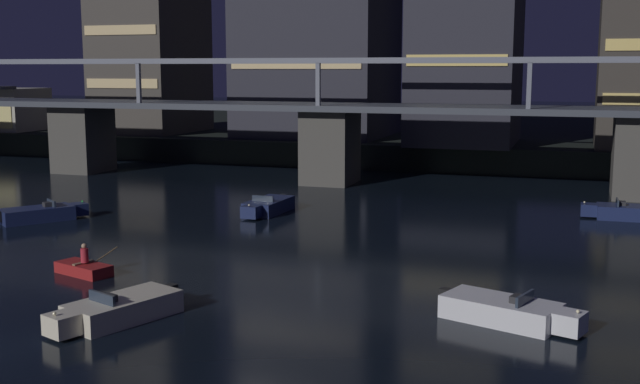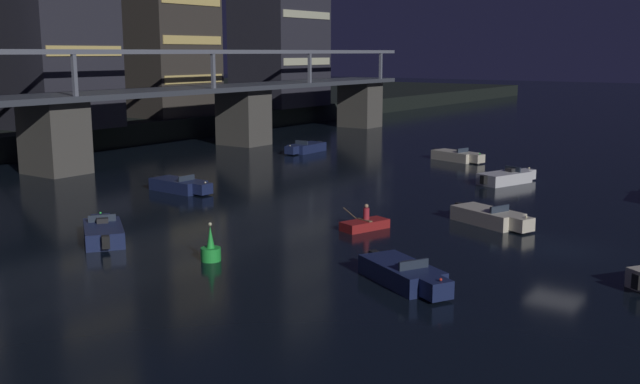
% 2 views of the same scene
% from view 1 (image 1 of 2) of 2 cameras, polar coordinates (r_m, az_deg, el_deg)
% --- Properties ---
extents(far_riverbank, '(240.00, 80.00, 2.20)m').
position_cam_1_polar(far_riverbank, '(106.27, 8.59, 4.77)').
color(far_riverbank, black).
rests_on(far_riverbank, ground).
extents(river_bridge, '(93.51, 6.40, 9.38)m').
position_cam_1_polar(river_bridge, '(59.41, 0.75, 4.57)').
color(river_bridge, '#4C4944').
rests_on(river_bridge, ground).
extents(tower_west_low, '(8.42, 11.21, 25.71)m').
position_cam_1_polar(tower_west_low, '(83.18, -12.27, 13.07)').
color(tower_west_low, '#423D38').
rests_on(tower_west_low, far_riverbank).
extents(speedboat_near_left, '(5.12, 2.99, 1.16)m').
position_cam_1_polar(speedboat_near_left, '(27.91, 13.39, -8.41)').
color(speedboat_near_left, silver).
rests_on(speedboat_near_left, ground).
extents(speedboat_near_center, '(2.00, 5.22, 1.16)m').
position_cam_1_polar(speedboat_near_center, '(47.46, -3.85, -1.04)').
color(speedboat_near_center, '#19234C').
rests_on(speedboat_near_center, ground).
extents(speedboat_mid_left, '(3.95, 4.72, 1.16)m').
position_cam_1_polar(speedboat_mid_left, '(47.72, -19.59, -1.49)').
color(speedboat_mid_left, '#19234C').
rests_on(speedboat_mid_left, ground).
extents(speedboat_far_left, '(5.20, 1.89, 1.16)m').
position_cam_1_polar(speedboat_far_left, '(48.78, 21.46, -1.37)').
color(speedboat_far_left, '#19234C').
rests_on(speedboat_far_left, ground).
extents(speedboat_far_center, '(3.07, 5.09, 1.16)m').
position_cam_1_polar(speedboat_far_center, '(28.20, -14.43, -8.27)').
color(speedboat_far_center, beige).
rests_on(speedboat_far_center, ground).
extents(dinghy_with_paddler, '(2.81, 2.66, 1.36)m').
position_cam_1_polar(dinghy_with_paddler, '(34.84, -16.76, -5.31)').
color(dinghy_with_paddler, maroon).
rests_on(dinghy_with_paddler, ground).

